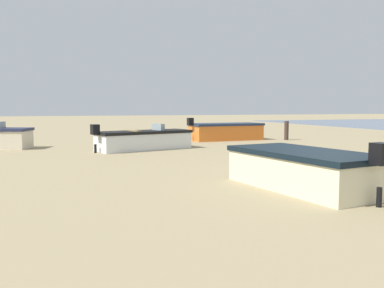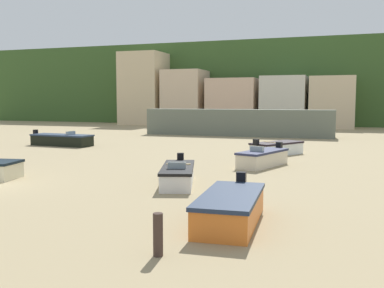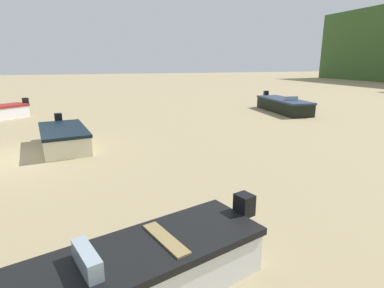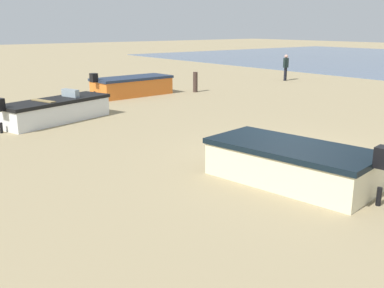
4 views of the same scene
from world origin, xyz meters
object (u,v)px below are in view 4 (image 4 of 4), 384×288
at_px(boat_orange_5, 132,86).
at_px(mooring_post_near_water, 195,82).
at_px(boat_cream_1, 291,163).
at_px(beach_walker_distant, 286,65).
at_px(boat_white_2, 56,110).

bearing_deg(boat_orange_5, mooring_post_near_water, 69.31).
relative_size(boat_cream_1, boat_orange_5, 0.94).
bearing_deg(beach_walker_distant, mooring_post_near_water, 157.25).
bearing_deg(boat_orange_5, boat_cream_1, -19.46).
height_order(boat_white_2, beach_walker_distant, beach_walker_distant).
xyz_separation_m(boat_cream_1, mooring_post_near_water, (12.15, -6.88, 0.09)).
relative_size(mooring_post_near_water, beach_walker_distant, 0.64).
bearing_deg(beach_walker_distant, boat_orange_5, 151.08).
xyz_separation_m(boat_white_2, boat_orange_5, (3.70, -5.33, 0.05)).
xyz_separation_m(boat_cream_1, beach_walker_distant, (12.61, -14.48, 0.52)).
height_order(mooring_post_near_water, beach_walker_distant, beach_walker_distant).
bearing_deg(mooring_post_near_water, boat_orange_5, 73.20).
bearing_deg(boat_orange_5, beach_walker_distant, 83.40).
bearing_deg(beach_walker_distant, boat_cream_1, -165.15).
relative_size(boat_white_2, beach_walker_distant, 2.74).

